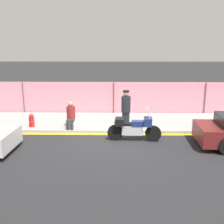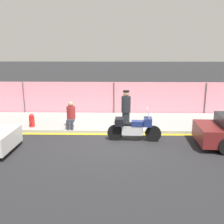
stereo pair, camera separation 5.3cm
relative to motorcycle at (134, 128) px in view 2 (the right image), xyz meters
name	(u,v)px [view 2 (the right image)]	position (x,y,z in m)	size (l,w,h in m)	color
ground_plane	(112,141)	(-0.89, -0.11, -0.57)	(120.00, 120.00, 0.00)	#262628
sidewalk	(114,122)	(-0.89, 2.56, -0.50)	(38.58, 3.39, 0.14)	#9E9E99
curb_paint_stripe	(113,134)	(-0.89, 0.78, -0.57)	(38.58, 0.18, 0.01)	gold
storefront_fence	(114,99)	(-0.89, 4.34, 0.38)	(36.66, 0.17, 1.90)	pink
motorcycle	(134,128)	(0.00, 0.00, 0.00)	(2.25, 0.59, 1.43)	black
officer_standing	(126,109)	(-0.29, 1.45, 0.46)	(0.43, 0.43, 1.76)	#1E2328
person_seated_on_curb	(71,114)	(-2.86, 1.31, 0.26)	(0.40, 0.66, 1.26)	#2D3342
fire_hydrant	(32,120)	(-4.76, 1.44, -0.13)	(0.25, 0.32, 0.62)	red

